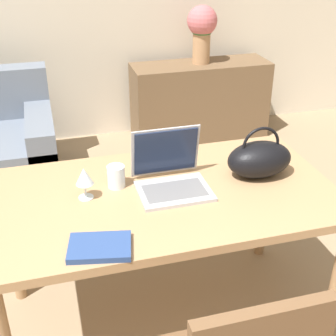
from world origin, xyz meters
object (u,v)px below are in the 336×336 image
(laptop, at_px, (170,172))
(handbag, at_px, (259,159))
(drinking_glass, at_px, (116,176))
(wine_glass, at_px, (84,177))
(flower_vase, at_px, (202,28))

(laptop, height_order, handbag, laptop)
(laptop, distance_m, drinking_glass, 0.24)
(wine_glass, bearing_deg, handbag, -0.97)
(wine_glass, bearing_deg, drinking_glass, 23.71)
(laptop, height_order, flower_vase, flower_vase)
(laptop, xyz_separation_m, handbag, (0.43, -0.02, 0.02))
(handbag, bearing_deg, laptop, 177.07)
(drinking_glass, distance_m, flower_vase, 2.35)
(handbag, height_order, flower_vase, flower_vase)
(handbag, distance_m, flower_vase, 2.18)
(wine_glass, distance_m, flower_vase, 2.47)
(laptop, distance_m, wine_glass, 0.39)
(laptop, distance_m, handbag, 0.43)
(laptop, bearing_deg, flower_vase, 67.35)
(flower_vase, bearing_deg, drinking_glass, -118.56)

